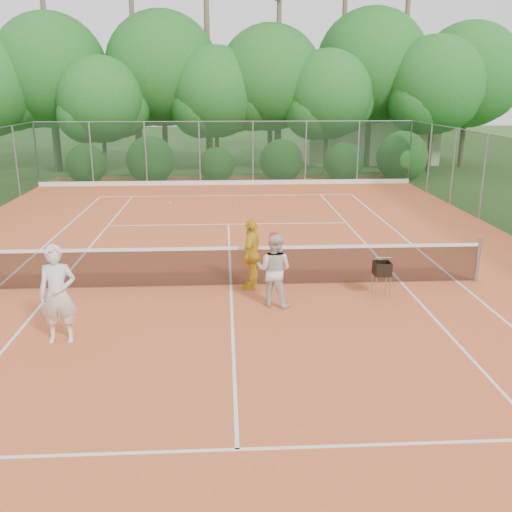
% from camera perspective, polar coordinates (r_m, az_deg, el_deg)
% --- Properties ---
extents(ground, '(120.00, 120.00, 0.00)m').
position_cam_1_polar(ground, '(13.54, -2.53, -3.07)').
color(ground, '#284B1B').
rests_on(ground, ground).
extents(clay_court, '(18.00, 36.00, 0.02)m').
position_cam_1_polar(clay_court, '(13.54, -2.54, -3.03)').
color(clay_court, '#D35E30').
rests_on(clay_court, ground).
extents(club_building, '(8.00, 5.00, 3.00)m').
position_cam_1_polar(club_building, '(38.00, 10.92, 11.56)').
color(club_building, beige).
rests_on(club_building, ground).
extents(tennis_net, '(11.97, 0.10, 1.10)m').
position_cam_1_polar(tennis_net, '(13.37, -2.56, -0.92)').
color(tennis_net, gray).
rests_on(tennis_net, clay_court).
extents(player_white, '(0.70, 0.48, 1.83)m').
position_cam_1_polar(player_white, '(10.93, -19.21, -3.63)').
color(player_white, silver).
rests_on(player_white, clay_court).
extents(player_center_grp, '(0.95, 0.86, 1.62)m').
position_cam_1_polar(player_center_grp, '(12.10, 1.83, -1.36)').
color(player_center_grp, silver).
rests_on(player_center_grp, clay_court).
extents(player_yellow, '(0.71, 1.05, 1.65)m').
position_cam_1_polar(player_yellow, '(13.14, -0.42, 0.20)').
color(player_yellow, gold).
rests_on(player_yellow, clay_court).
extents(ball_hopper, '(0.35, 0.35, 0.81)m').
position_cam_1_polar(ball_hopper, '(12.93, 12.50, -1.31)').
color(ball_hopper, gray).
rests_on(ball_hopper, clay_court).
extents(stray_ball_a, '(0.07, 0.07, 0.07)m').
position_cam_1_polar(stray_ball_a, '(23.32, -8.53, 5.19)').
color(stray_ball_a, yellow).
rests_on(stray_ball_a, clay_court).
extents(stray_ball_b, '(0.07, 0.07, 0.07)m').
position_cam_1_polar(stray_ball_b, '(23.65, -8.64, 5.34)').
color(stray_ball_b, yellow).
rests_on(stray_ball_b, clay_court).
extents(stray_ball_c, '(0.07, 0.07, 0.07)m').
position_cam_1_polar(stray_ball_c, '(23.45, -1.99, 5.43)').
color(stray_ball_c, gold).
rests_on(stray_ball_c, clay_court).
extents(court_markings, '(11.03, 23.83, 0.01)m').
position_cam_1_polar(court_markings, '(13.53, -2.54, -2.98)').
color(court_markings, white).
rests_on(court_markings, clay_court).
extents(fence_back, '(18.07, 0.07, 3.00)m').
position_cam_1_polar(fence_back, '(27.93, -2.98, 10.22)').
color(fence_back, '#19381E').
rests_on(fence_back, clay_court).
extents(tropical_treeline, '(32.10, 8.49, 15.03)m').
position_cam_1_polar(tropical_treeline, '(33.03, -0.53, 17.44)').
color(tropical_treeline, brown).
rests_on(tropical_treeline, ground).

